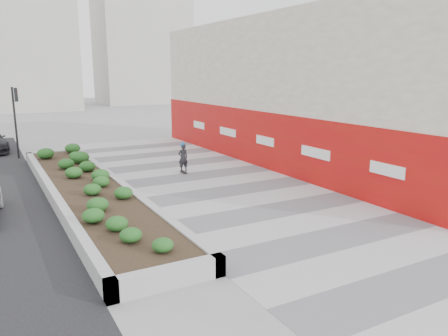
# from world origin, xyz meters

# --- Properties ---
(ground) EXTENTS (160.00, 160.00, 0.00)m
(ground) POSITION_xyz_m (0.00, 0.00, 0.00)
(ground) COLOR gray
(ground) RESTS_ON ground
(walkway) EXTENTS (8.00, 36.00, 0.01)m
(walkway) POSITION_xyz_m (0.00, 3.00, 0.01)
(walkway) COLOR #A8A8AD
(walkway) RESTS_ON ground
(building) EXTENTS (6.04, 24.08, 8.00)m
(building) POSITION_xyz_m (6.98, 8.98, 3.98)
(building) COLOR #BAB19F
(building) RESTS_ON ground
(planter) EXTENTS (3.00, 18.00, 0.90)m
(planter) POSITION_xyz_m (-5.50, 7.00, 0.42)
(planter) COLOR #9E9EA0
(planter) RESTS_ON ground
(traffic_signal_near) EXTENTS (0.33, 0.28, 4.20)m
(traffic_signal_near) POSITION_xyz_m (-7.23, 17.50, 2.76)
(traffic_signal_near) COLOR black
(traffic_signal_near) RESTS_ON ground
(distant_bldg_north_l) EXTENTS (16.00, 12.00, 20.00)m
(distant_bldg_north_l) POSITION_xyz_m (-5.00, 55.00, 10.00)
(distant_bldg_north_l) COLOR #ADAAA3
(distant_bldg_north_l) RESTS_ON ground
(distant_bldg_north_r) EXTENTS (14.00, 10.00, 24.00)m
(distant_bldg_north_r) POSITION_xyz_m (15.00, 60.00, 12.00)
(distant_bldg_north_r) COLOR #ADAAA3
(distant_bldg_north_r) RESTS_ON ground
(manhole_cover) EXTENTS (0.44, 0.44, 0.01)m
(manhole_cover) POSITION_xyz_m (0.50, 3.00, 0.00)
(manhole_cover) COLOR #595654
(manhole_cover) RESTS_ON ground
(skateboarder) EXTENTS (0.54, 0.73, 1.58)m
(skateboarder) POSITION_xyz_m (-0.28, 9.12, 0.80)
(skateboarder) COLOR beige
(skateboarder) RESTS_ON ground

